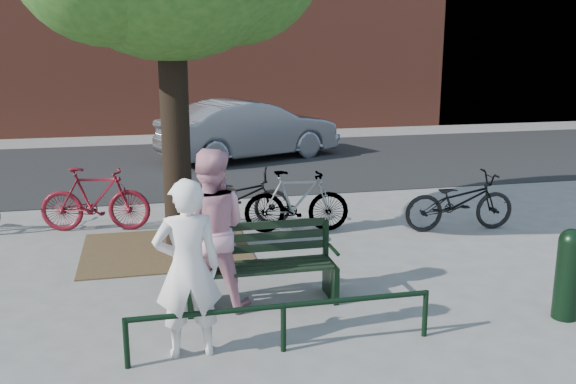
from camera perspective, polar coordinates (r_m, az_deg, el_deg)
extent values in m
plane|color=gray|center=(7.61, -2.38, -9.86)|extent=(90.00, 90.00, 0.00)
cube|color=brown|center=(9.56, -10.75, -5.06)|extent=(2.40, 2.00, 0.02)
cube|color=black|center=(15.71, -8.06, 2.35)|extent=(40.00, 7.00, 0.01)
cube|color=black|center=(7.43, -8.86, -8.73)|extent=(0.06, 0.52, 0.45)
cube|color=black|center=(7.49, -9.11, -4.92)|extent=(0.06, 0.06, 0.44)
cylinder|color=black|center=(7.19, -8.92, -6.04)|extent=(0.04, 0.36, 0.04)
cube|color=black|center=(7.70, 3.81, -7.76)|extent=(0.06, 0.52, 0.45)
cube|color=black|center=(7.76, 3.38, -4.10)|extent=(0.06, 0.06, 0.44)
cylinder|color=black|center=(7.48, 4.08, -5.14)|extent=(0.04, 0.36, 0.04)
cube|color=black|center=(7.44, -2.42, -6.68)|extent=(1.64, 0.46, 0.04)
cube|color=black|center=(7.56, -2.76, -4.03)|extent=(1.64, 0.03, 0.47)
cylinder|color=black|center=(6.32, -14.18, -12.91)|extent=(0.06, 0.06, 0.50)
cylinder|color=black|center=(6.43, -0.41, -11.96)|extent=(0.06, 0.06, 0.50)
cylinder|color=black|center=(6.88, 12.09, -10.51)|extent=(0.06, 0.06, 0.50)
cylinder|color=black|center=(6.34, -0.42, -10.09)|extent=(3.00, 0.06, 0.06)
cylinder|color=black|center=(9.15, -10.01, 6.31)|extent=(0.40, 0.40, 3.80)
imported|color=white|center=(6.21, -8.92, -6.75)|extent=(0.65, 0.44, 1.77)
imported|color=pink|center=(7.23, -6.98, -3.39)|extent=(1.02, 0.87, 1.85)
cylinder|color=black|center=(7.70, 23.60, -7.18)|extent=(0.27, 0.27, 0.89)
sphere|color=black|center=(7.57, 23.92, -4.03)|extent=(0.27, 0.27, 0.27)
cylinder|color=gray|center=(9.27, -5.93, -2.80)|extent=(0.40, 0.40, 0.85)
cylinder|color=black|center=(9.15, -6.00, -0.07)|extent=(0.44, 0.44, 0.06)
imported|color=#5E0D17|center=(10.65, -16.77, -0.63)|extent=(1.78, 0.76, 1.04)
imported|color=black|center=(10.56, -4.60, -0.47)|extent=(1.88, 1.00, 0.94)
imported|color=gray|center=(10.15, 0.77, -0.84)|extent=(1.71, 0.68, 1.00)
imported|color=black|center=(10.61, 14.99, -0.83)|extent=(1.83, 0.74, 0.94)
imported|color=gray|center=(16.34, -3.44, 5.55)|extent=(4.86, 3.17, 1.51)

